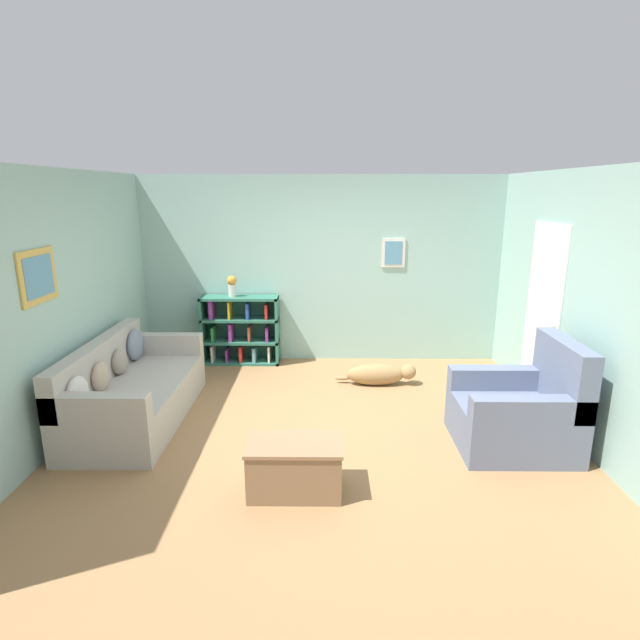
{
  "coord_description": "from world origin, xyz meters",
  "views": [
    {
      "loc": [
        0.05,
        -4.73,
        2.38
      ],
      "look_at": [
        0.0,
        0.4,
        1.05
      ],
      "focal_mm": 28.0,
      "sensor_mm": 36.0,
      "label": 1
    }
  ],
  "objects_px": {
    "couch": "(132,392)",
    "bookshelf": "(241,330)",
    "dog": "(380,374)",
    "recliner_chair": "(520,412)",
    "vase": "(232,285)",
    "coffee_table": "(295,465)"
  },
  "relations": [
    {
      "from": "couch",
      "to": "bookshelf",
      "type": "height_order",
      "value": "bookshelf"
    },
    {
      "from": "couch",
      "to": "dog",
      "type": "xyz_separation_m",
      "value": [
        2.74,
        1.01,
        -0.17
      ]
    },
    {
      "from": "recliner_chair",
      "to": "vase",
      "type": "xyz_separation_m",
      "value": [
        -3.14,
        2.37,
        0.78
      ]
    },
    {
      "from": "couch",
      "to": "vase",
      "type": "xyz_separation_m",
      "value": [
        0.77,
        1.83,
        0.81
      ]
    },
    {
      "from": "coffee_table",
      "to": "couch",
      "type": "bearing_deg",
      "value": 143.95
    },
    {
      "from": "dog",
      "to": "couch",
      "type": "bearing_deg",
      "value": -159.85
    },
    {
      "from": "bookshelf",
      "to": "recliner_chair",
      "type": "bearing_deg",
      "value": -38.05
    },
    {
      "from": "couch",
      "to": "recliner_chair",
      "type": "height_order",
      "value": "recliner_chair"
    },
    {
      "from": "couch",
      "to": "recliner_chair",
      "type": "relative_size",
      "value": 1.94
    },
    {
      "from": "couch",
      "to": "coffee_table",
      "type": "relative_size",
      "value": 2.66
    },
    {
      "from": "bookshelf",
      "to": "dog",
      "type": "bearing_deg",
      "value": -24.2
    },
    {
      "from": "bookshelf",
      "to": "dog",
      "type": "xyz_separation_m",
      "value": [
        1.88,
        -0.85,
        -0.33
      ]
    },
    {
      "from": "coffee_table",
      "to": "dog",
      "type": "distance_m",
      "value": 2.51
    },
    {
      "from": "recliner_chair",
      "to": "dog",
      "type": "height_order",
      "value": "recliner_chair"
    },
    {
      "from": "recliner_chair",
      "to": "coffee_table",
      "type": "distance_m",
      "value": 2.25
    },
    {
      "from": "coffee_table",
      "to": "dog",
      "type": "xyz_separation_m",
      "value": [
        0.93,
        2.32,
        -0.09
      ]
    },
    {
      "from": "couch",
      "to": "bookshelf",
      "type": "relative_size",
      "value": 1.89
    },
    {
      "from": "vase",
      "to": "coffee_table",
      "type": "bearing_deg",
      "value": -71.71
    },
    {
      "from": "dog",
      "to": "coffee_table",
      "type": "bearing_deg",
      "value": -111.88
    },
    {
      "from": "coffee_table",
      "to": "dog",
      "type": "bearing_deg",
      "value": 68.12
    },
    {
      "from": "couch",
      "to": "bookshelf",
      "type": "xyz_separation_m",
      "value": [
        0.86,
        1.85,
        0.16
      ]
    },
    {
      "from": "couch",
      "to": "coffee_table",
      "type": "distance_m",
      "value": 2.24
    }
  ]
}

